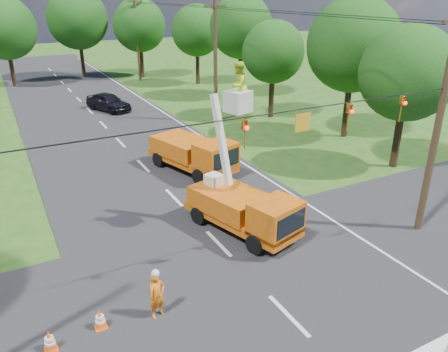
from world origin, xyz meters
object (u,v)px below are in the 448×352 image
traffic_cone_2 (212,209)px  tree_right_d (241,27)px  pole_right_mid (215,57)px  traffic_cone_3 (222,172)px  bucket_truck (243,198)px  traffic_cone_4 (100,319)px  distant_car (108,102)px  tree_far_c (139,25)px  tree_right_e (197,31)px  pole_right_near (439,118)px  traffic_cone_5 (50,341)px  tree_far_a (4,28)px  second_truck (194,153)px  tree_far_b (77,19)px  tree_right_a (408,74)px  tree_right_c (273,52)px  ground_worker (157,295)px  tree_right_b (354,45)px  pole_right_far (137,36)px

traffic_cone_2 → tree_right_d: bearing=57.2°
pole_right_mid → traffic_cone_3: bearing=-115.3°
bucket_truck → traffic_cone_4: 7.79m
distant_car → tree_far_c: (7.92, 14.59, 5.27)m
tree_right_e → pole_right_near: bearing=-98.6°
traffic_cone_2 → traffic_cone_4: size_ratio=1.00×
traffic_cone_5 → tree_far_c: (16.57, 41.89, 5.70)m
tree_right_d → tree_far_a: bearing=141.1°
traffic_cone_2 → tree_right_d: (13.91, 21.59, 6.32)m
second_truck → tree_far_b: size_ratio=0.60×
traffic_cone_4 → tree_right_a: bearing=16.6°
tree_right_c → bucket_truck: bearing=-127.1°
distant_car → tree_far_a: tree_far_a is taller
bucket_truck → distant_car: (0.11, 23.92, -0.84)m
traffic_cone_2 → pole_right_near: size_ratio=0.07×
ground_worker → traffic_cone_4: bearing=152.6°
tree_right_b → tree_far_c: tree_right_b is taller
traffic_cone_5 → bucket_truck: bearing=21.6°
pole_right_near → pole_right_mid: same height
traffic_cone_2 → tree_right_b: tree_right_b is taller
distant_car → tree_far_a: bearing=89.1°
distant_car → tree_far_a: size_ratio=0.49×
bucket_truck → tree_right_c: size_ratio=0.94×
pole_right_far → tree_far_c: pole_right_far is taller
bucket_truck → traffic_cone_4: bearing=-172.0°
traffic_cone_2 → tree_far_b: size_ratio=0.07×
second_truck → pole_right_near: (6.06, -10.83, 3.96)m
tree_far_a → tree_far_c: tree_far_a is taller
traffic_cone_5 → pole_right_near: pole_right_near is taller
traffic_cone_3 → tree_right_b: tree_right_b is taller
distant_car → traffic_cone_5: distant_car is taller
second_truck → tree_right_d: 21.09m
pole_right_near → tree_far_b: 45.37m
traffic_cone_3 → tree_right_e: (10.35, 25.70, 5.45)m
traffic_cone_2 → pole_right_far: 35.73m
traffic_cone_3 → tree_far_b: (-0.45, 35.70, 6.45)m
traffic_cone_2 → traffic_cone_3: (2.56, 3.89, 0.00)m
pole_right_near → tree_right_b: 13.71m
second_truck → pole_right_mid: (6.06, 9.17, 3.96)m
distant_car → tree_right_a: (11.92, -21.41, 4.77)m
traffic_cone_4 → tree_right_a: tree_right_a is taller
traffic_cone_2 → tree_right_b: size_ratio=0.07×
tree_right_a → tree_far_c: bearing=96.3°
pole_right_far → pole_right_near: bearing=-90.0°
traffic_cone_4 → tree_right_b: bearing=29.6°
distant_car → pole_right_far: size_ratio=0.46×
pole_right_near → tree_far_a: size_ratio=1.05×
ground_worker → pole_right_near: (12.25, -0.03, 4.28)m
tree_right_d → tree_far_c: bearing=109.5°
tree_far_c → distant_car: bearing=-118.5°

